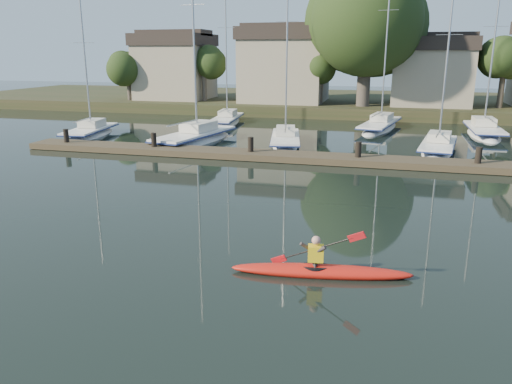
% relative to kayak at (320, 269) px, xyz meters
% --- Properties ---
extents(ground, '(160.00, 160.00, 0.00)m').
position_rel_kayak_xyz_m(ground, '(-2.96, 0.53, -0.19)').
color(ground, black).
rests_on(ground, ground).
extents(kayak, '(4.93, 1.38, 1.56)m').
position_rel_kayak_xyz_m(kayak, '(0.00, 0.00, 0.00)').
color(kayak, red).
rests_on(kayak, ground).
extents(dock, '(34.00, 2.00, 1.80)m').
position_rel_kayak_xyz_m(dock, '(-2.96, 14.53, 0.01)').
color(dock, '#493E2A').
rests_on(dock, ground).
extents(sailboat_0, '(3.00, 7.34, 11.31)m').
position_rel_kayak_xyz_m(sailboat_0, '(-19.26, 19.14, -0.37)').
color(sailboat_0, white).
rests_on(sailboat_0, ground).
extents(sailboat_1, '(3.93, 9.47, 15.05)m').
position_rel_kayak_xyz_m(sailboat_1, '(-10.97, 18.61, -0.39)').
color(sailboat_1, white).
rests_on(sailboat_1, ground).
extents(sailboat_2, '(3.35, 8.17, 13.18)m').
position_rel_kayak_xyz_m(sailboat_2, '(-4.98, 19.55, -0.35)').
color(sailboat_2, white).
rests_on(sailboat_2, ground).
extents(sailboat_3, '(3.02, 7.54, 11.82)m').
position_rel_kayak_xyz_m(sailboat_3, '(4.53, 19.43, -0.37)').
color(sailboat_3, white).
rests_on(sailboat_3, ground).
extents(sailboat_5, '(2.74, 8.23, 13.37)m').
position_rel_kayak_xyz_m(sailboat_5, '(-11.85, 28.13, -0.36)').
color(sailboat_5, white).
rests_on(sailboat_5, ground).
extents(sailboat_6, '(3.73, 9.76, 15.19)m').
position_rel_kayak_xyz_m(sailboat_6, '(0.89, 28.04, -0.37)').
color(sailboat_6, white).
rests_on(sailboat_6, ground).
extents(sailboat_7, '(2.16, 8.16, 13.14)m').
position_rel_kayak_xyz_m(sailboat_7, '(8.28, 26.91, -0.38)').
color(sailboat_7, white).
rests_on(sailboat_7, ground).
extents(shore, '(90.00, 25.25, 12.75)m').
position_rel_kayak_xyz_m(shore, '(-1.35, 40.82, 3.04)').
color(shore, '#242E17').
rests_on(shore, ground).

